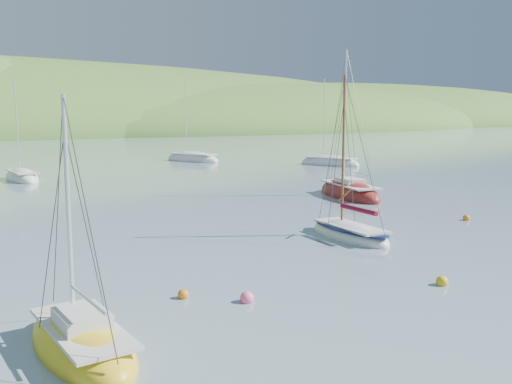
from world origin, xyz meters
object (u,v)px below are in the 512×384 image
distant_sloop_a (22,178)px  distant_sloop_b (193,160)px  daysailer_white (350,233)px  sailboat_yellow (82,344)px  sloop_red (349,194)px  distant_sloop_d (330,164)px

distant_sloop_a → distant_sloop_b: 24.14m
daysailer_white → sailboat_yellow: (-15.04, -6.29, -0.03)m
sailboat_yellow → distant_sloop_b: distant_sloop_b is taller
sloop_red → distant_sloop_b: (4.07, 33.46, -0.03)m
sloop_red → distant_sloop_d: sloop_red is taller
sloop_red → distant_sloop_a: 29.90m
sloop_red → distant_sloop_b: bearing=98.2°
daysailer_white → distant_sloop_d: (24.29, 30.08, -0.02)m
sailboat_yellow → distant_sloop_b: bearing=59.0°
sailboat_yellow → distant_sloop_d: distant_sloop_d is taller
sailboat_yellow → distant_sloop_b: 57.49m
sailboat_yellow → distant_sloop_d: size_ratio=0.67×
daysailer_white → distant_sloop_d: 38.66m
sloop_red → distant_sloop_b: 33.71m
distant_sloop_b → distant_sloop_d: bearing=-73.4°
daysailer_white → distant_sloop_d: distant_sloop_d is taller
daysailer_white → distant_sloop_b: bearing=78.5°
distant_sloop_b → sailboat_yellow: bearing=-141.7°
sailboat_yellow → distant_sloop_a: (6.27, 40.36, -0.00)m
distant_sloop_a → distant_sloop_d: distant_sloop_d is taller
distant_sloop_b → distant_sloop_a: bearing=-178.6°
sailboat_yellow → distant_sloop_a: 40.85m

